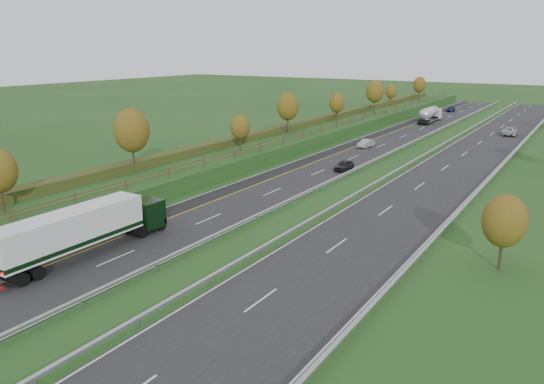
{
  "coord_description": "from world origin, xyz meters",
  "views": [
    {
      "loc": [
        33.05,
        -16.28,
        16.51
      ],
      "look_at": [
        5.43,
        28.25,
        2.2
      ],
      "focal_mm": 35.0,
      "sensor_mm": 36.0,
      "label": 1
    }
  ],
  "objects_px": {
    "box_lorry": "(83,229)",
    "road_tanker": "(430,114)",
    "car_dark_near": "(344,165)",
    "car_small_far": "(451,109)",
    "car_silver_mid": "(366,143)",
    "car_oncoming": "(509,131)"
  },
  "relations": [
    {
      "from": "car_silver_mid",
      "to": "car_oncoming",
      "type": "relative_size",
      "value": 0.74
    },
    {
      "from": "car_small_far",
      "to": "car_dark_near",
      "type": "bearing_deg",
      "value": -89.95
    },
    {
      "from": "car_oncoming",
      "to": "box_lorry",
      "type": "bearing_deg",
      "value": 71.56
    },
    {
      "from": "box_lorry",
      "to": "car_silver_mid",
      "type": "xyz_separation_m",
      "value": [
        0.87,
        58.12,
        -1.61
      ]
    },
    {
      "from": "car_silver_mid",
      "to": "box_lorry",
      "type": "bearing_deg",
      "value": -85.87
    },
    {
      "from": "box_lorry",
      "to": "car_silver_mid",
      "type": "height_order",
      "value": "box_lorry"
    },
    {
      "from": "car_dark_near",
      "to": "car_small_far",
      "type": "bearing_deg",
      "value": 92.42
    },
    {
      "from": "road_tanker",
      "to": "car_oncoming",
      "type": "xyz_separation_m",
      "value": [
        18.37,
        -10.1,
        -1.05
      ]
    },
    {
      "from": "box_lorry",
      "to": "car_dark_near",
      "type": "xyz_separation_m",
      "value": [
        5.03,
        39.96,
        -1.59
      ]
    },
    {
      "from": "road_tanker",
      "to": "car_oncoming",
      "type": "bearing_deg",
      "value": -28.81
    },
    {
      "from": "car_silver_mid",
      "to": "car_small_far",
      "type": "bearing_deg",
      "value": 95.74
    },
    {
      "from": "road_tanker",
      "to": "car_dark_near",
      "type": "xyz_separation_m",
      "value": [
        3.73,
        -55.3,
        -1.12
      ]
    },
    {
      "from": "car_dark_near",
      "to": "car_silver_mid",
      "type": "distance_m",
      "value": 18.62
    },
    {
      "from": "box_lorry",
      "to": "road_tanker",
      "type": "xyz_separation_m",
      "value": [
        1.29,
        95.26,
        -0.47
      ]
    },
    {
      "from": "car_silver_mid",
      "to": "car_oncoming",
      "type": "xyz_separation_m",
      "value": [
        18.79,
        27.05,
        0.1
      ]
    },
    {
      "from": "road_tanker",
      "to": "car_silver_mid",
      "type": "bearing_deg",
      "value": -90.65
    },
    {
      "from": "car_oncoming",
      "to": "car_silver_mid",
      "type": "bearing_deg",
      "value": 49.77
    },
    {
      "from": "car_dark_near",
      "to": "car_silver_mid",
      "type": "height_order",
      "value": "car_dark_near"
    },
    {
      "from": "car_small_far",
      "to": "car_oncoming",
      "type": "xyz_separation_m",
      "value": [
        19.6,
        -34.55,
        0.12
      ]
    },
    {
      "from": "road_tanker",
      "to": "car_small_far",
      "type": "xyz_separation_m",
      "value": [
        -1.23,
        24.45,
        -1.17
      ]
    },
    {
      "from": "car_silver_mid",
      "to": "car_oncoming",
      "type": "height_order",
      "value": "car_oncoming"
    },
    {
      "from": "car_dark_near",
      "to": "car_silver_mid",
      "type": "bearing_deg",
      "value": 101.75
    }
  ]
}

